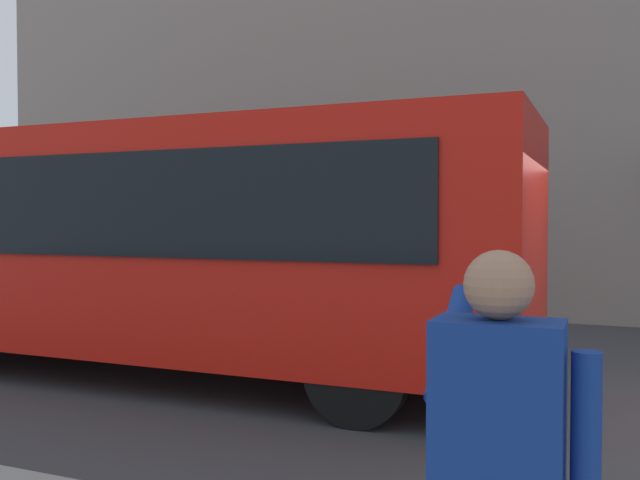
{
  "coord_description": "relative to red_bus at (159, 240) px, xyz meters",
  "views": [
    {
      "loc": [
        -0.3,
        7.18,
        1.95
      ],
      "look_at": [
        2.82,
        -0.2,
        1.7
      ],
      "focal_mm": 38.79,
      "sensor_mm": 36.0,
      "label": 1
    }
  ],
  "objects": [
    {
      "name": "building_facade_far",
      "position": [
        -4.91,
        -6.84,
        4.3
      ],
      "size": [
        28.0,
        1.55,
        12.0
      ],
      "color": "gray",
      "rests_on": "ground_plane"
    },
    {
      "name": "ground_plane",
      "position": [
        -4.9,
        -0.05,
        -1.68
      ],
      "size": [
        60.0,
        60.0,
        0.0
      ],
      "primitive_type": "plane",
      "color": "#38383A"
    },
    {
      "name": "pedestrian_photographer",
      "position": [
        -4.88,
        4.93,
        -0.54
      ],
      "size": [
        0.53,
        0.52,
        1.7
      ],
      "color": "#2D2D33",
      "rests_on": "sidewalk_curb"
    },
    {
      "name": "red_bus",
      "position": [
        0.0,
        0.0,
        0.0
      ],
      "size": [
        9.05,
        2.54,
        3.08
      ],
      "color": "red",
      "rests_on": "ground_plane"
    }
  ]
}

